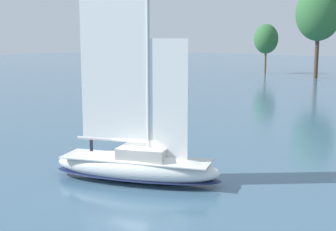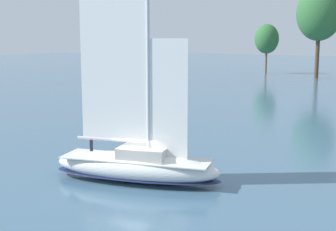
# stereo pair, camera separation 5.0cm
# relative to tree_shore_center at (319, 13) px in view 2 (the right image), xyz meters

# --- Properties ---
(ground_plane) EXTENTS (400.00, 400.00, 0.00)m
(ground_plane) POSITION_rel_tree_shore_center_xyz_m (19.14, -76.19, -13.33)
(ground_plane) COLOR #42667F
(tree_shore_center) EXTENTS (9.25, 9.25, 19.04)m
(tree_shore_center) POSITION_rel_tree_shore_center_xyz_m (0.00, 0.00, 0.00)
(tree_shore_center) COLOR #4C3828
(tree_shore_center) RESTS_ON ground
(tree_shore_right) EXTENTS (5.63, 5.63, 11.58)m
(tree_shore_right) POSITION_rel_tree_shore_center_xyz_m (-14.45, 5.43, -5.22)
(tree_shore_right) COLOR brown
(tree_shore_right) RESTS_ON ground
(sailboat_main) EXTENTS (10.47, 6.40, 13.93)m
(sailboat_main) POSITION_rel_tree_shore_center_xyz_m (19.15, -76.18, -12.23)
(sailboat_main) COLOR white
(sailboat_main) RESTS_ON ground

